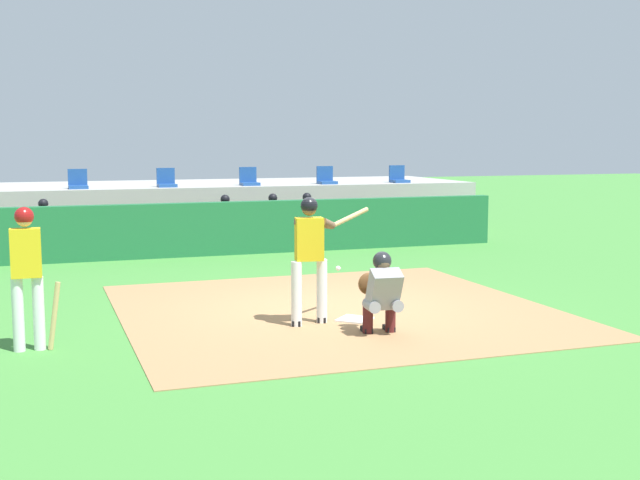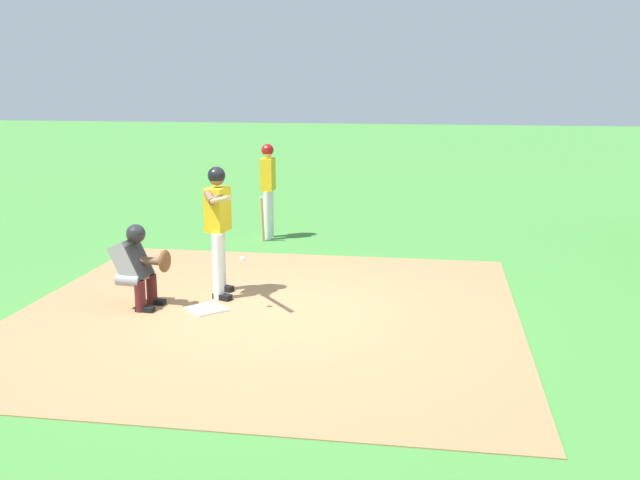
{
  "view_description": "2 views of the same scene",
  "coord_description": "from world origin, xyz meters",
  "px_view_note": "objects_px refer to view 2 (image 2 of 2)",
  "views": [
    {
      "loc": [
        -4.29,
        -11.43,
        2.59
      ],
      "look_at": [
        0.0,
        0.7,
        1.0
      ],
      "focal_mm": 45.55,
      "sensor_mm": 36.0,
      "label": 1
    },
    {
      "loc": [
        8.68,
        2.09,
        2.96
      ],
      "look_at": [
        0.0,
        0.7,
        1.0
      ],
      "focal_mm": 40.71,
      "sensor_mm": 36.0,
      "label": 2
    }
  ],
  "objects_px": {
    "home_plate": "(207,309)",
    "batter_at_plate": "(218,223)",
    "on_deck_batter": "(268,185)",
    "catcher_crouched": "(138,263)"
  },
  "relations": [
    {
      "from": "home_plate",
      "to": "on_deck_batter",
      "type": "relative_size",
      "value": 0.25
    },
    {
      "from": "batter_at_plate",
      "to": "catcher_crouched",
      "type": "bearing_deg",
      "value": -52.36
    },
    {
      "from": "home_plate",
      "to": "batter_at_plate",
      "type": "xyz_separation_m",
      "value": [
        -0.67,
        -0.02,
        1.01
      ]
    },
    {
      "from": "batter_at_plate",
      "to": "catcher_crouched",
      "type": "relative_size",
      "value": 1.02
    },
    {
      "from": "home_plate",
      "to": "batter_at_plate",
      "type": "distance_m",
      "value": 1.21
    },
    {
      "from": "home_plate",
      "to": "catcher_crouched",
      "type": "bearing_deg",
      "value": -89.28
    },
    {
      "from": "batter_at_plate",
      "to": "on_deck_batter",
      "type": "distance_m",
      "value": 3.73
    },
    {
      "from": "batter_at_plate",
      "to": "on_deck_batter",
      "type": "bearing_deg",
      "value": -177.29
    },
    {
      "from": "home_plate",
      "to": "catcher_crouched",
      "type": "height_order",
      "value": "catcher_crouched"
    },
    {
      "from": "home_plate",
      "to": "on_deck_batter",
      "type": "height_order",
      "value": "on_deck_batter"
    }
  ]
}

